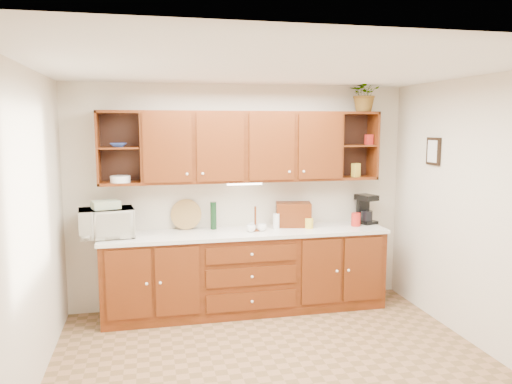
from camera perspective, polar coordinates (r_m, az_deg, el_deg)
name	(u,v)px	position (r m, az deg, el deg)	size (l,w,h in m)	color
floor	(279,369)	(4.67, 2.59, -19.59)	(4.00, 4.00, 0.00)	#8B6240
ceiling	(280,67)	(4.17, 2.81, 14.04)	(4.00, 4.00, 0.00)	white
back_wall	(241,196)	(5.91, -1.72, -0.45)	(4.00, 4.00, 0.00)	beige
left_wall	(26,236)	(4.19, -24.84, -4.58)	(3.50, 3.50, 0.00)	beige
right_wall	(487,215)	(5.12, 24.87, -2.44)	(3.50, 3.50, 0.00)	beige
base_cabinets	(246,273)	(5.81, -1.13, -9.19)	(3.20, 0.60, 0.90)	#3D1B07
countertop	(246,233)	(5.68, -1.13, -4.68)	(3.24, 0.64, 0.04)	silver
upper_cabinets	(244,146)	(5.70, -1.35, 5.23)	(3.20, 0.33, 0.80)	#3D1B07
undercabinet_light	(244,184)	(5.68, -1.33, 0.95)	(0.40, 0.05, 0.03)	white
framed_picture	(434,151)	(5.79, 19.63, 4.40)	(0.03, 0.24, 0.30)	black
wicker_basket	(107,232)	(5.54, -16.71, -4.42)	(0.23, 0.23, 0.13)	#A77E45
microwave	(107,223)	(5.57, -16.70, -3.41)	(0.56, 0.38, 0.31)	silver
towel_stack	(106,205)	(5.54, -16.78, -1.40)	(0.28, 0.20, 0.08)	#E0CB69
wine_bottle	(213,216)	(5.77, -4.89, -2.71)	(0.07, 0.07, 0.32)	black
woven_tray	(186,228)	(5.83, -7.97, -4.14)	(0.35, 0.35, 0.02)	#A77E45
bread_box	(293,214)	(5.93, 4.28, -2.57)	(0.41, 0.25, 0.28)	#3D1B07
mug_tree	(255,227)	(5.68, -0.08, -4.02)	(0.26, 0.26, 0.28)	#3D1B07
canister_red	(356,220)	(6.06, 11.34, -3.10)	(0.11, 0.11, 0.16)	#AF2119
canister_white	(276,221)	(5.79, 2.32, -3.36)	(0.08, 0.08, 0.17)	white
canister_yellow	(309,223)	(5.85, 6.09, -3.57)	(0.10, 0.10, 0.12)	gold
coffee_maker	(365,209)	(6.25, 12.39, -1.95)	(0.25, 0.29, 0.35)	black
bowl_stack	(118,145)	(5.56, -15.45, 5.19)	(0.18, 0.18, 0.04)	navy
plate_stack	(120,179)	(5.59, -15.26, 1.44)	(0.22, 0.22, 0.07)	white
pantry_box_yellow	(356,170)	(6.09, 11.34, 2.48)	(0.09, 0.07, 0.16)	gold
pantry_box_red	(369,140)	(6.13, 12.78, 5.86)	(0.08, 0.07, 0.12)	#AF2119
potted_plant	(365,93)	(6.11, 12.31, 10.98)	(0.39, 0.34, 0.43)	#999999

